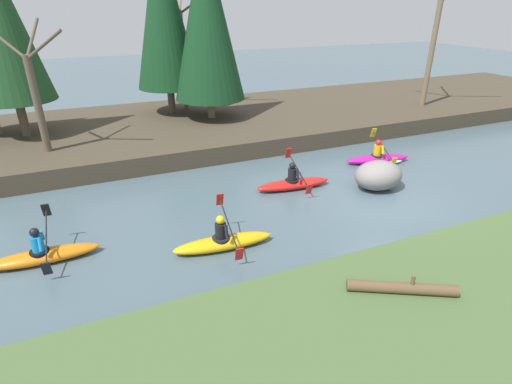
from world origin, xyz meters
TOP-DOWN VIEW (x-y plane):
  - ground_plane at (0.00, 0.00)m, footprint 90.00×90.00m
  - riverbank_far at (0.00, 9.91)m, footprint 44.00×9.30m
  - conifer_tree_centre at (-4.62, 11.55)m, footprint 3.14×3.14m
  - conifer_tree_mid_right at (-3.02, 9.80)m, footprint 3.38×3.38m
  - bare_tree_upstream at (-10.38, 7.52)m, footprint 2.66×2.63m
  - bare_tree_mid_upstream at (-3.66, 12.26)m, footprint 3.59×3.55m
  - bare_tree_mid_downstream at (8.76, 7.75)m, footprint 3.99×3.94m
  - kayaker_lead at (2.08, 2.92)m, footprint 2.79×2.06m
  - kayaker_middle at (-2.40, 2.07)m, footprint 2.79×2.07m
  - kayaker_trailing at (-5.93, -0.58)m, footprint 2.79×2.07m
  - kayaker_far_back at (-10.36, 0.63)m, footprint 2.77×2.06m
  - boulder_midstream at (0.36, 0.93)m, footprint 1.77×1.39m
  - driftwood_log at (-3.30, -4.40)m, footprint 2.10×1.28m

SIDE VIEW (x-z plane):
  - ground_plane at x=0.00m, z-range 0.00..0.00m
  - kayaker_lead at x=2.08m, z-range -0.40..0.80m
  - kayaker_middle at x=-2.40m, z-range -0.38..0.82m
  - kayaker_trailing at x=-5.93m, z-range -0.38..0.82m
  - kayaker_far_back at x=-10.36m, z-range -0.38..0.82m
  - riverbank_far at x=0.00m, z-range 0.00..0.76m
  - boulder_midstream at x=0.36m, z-range 0.00..1.00m
  - driftwood_log at x=-3.30m, z-range 0.44..0.88m
  - bare_tree_upstream at x=-10.38m, z-range 0.63..5.38m
  - bare_tree_mid_upstream at x=-3.66m, z-range 0.58..7.09m
  - bare_tree_mid_downstream at x=8.76m, z-range 0.55..7.83m
  - conifer_tree_mid_right at x=-3.02m, z-range 1.23..9.51m
  - conifer_tree_centre at x=-4.62m, z-range 1.41..9.92m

